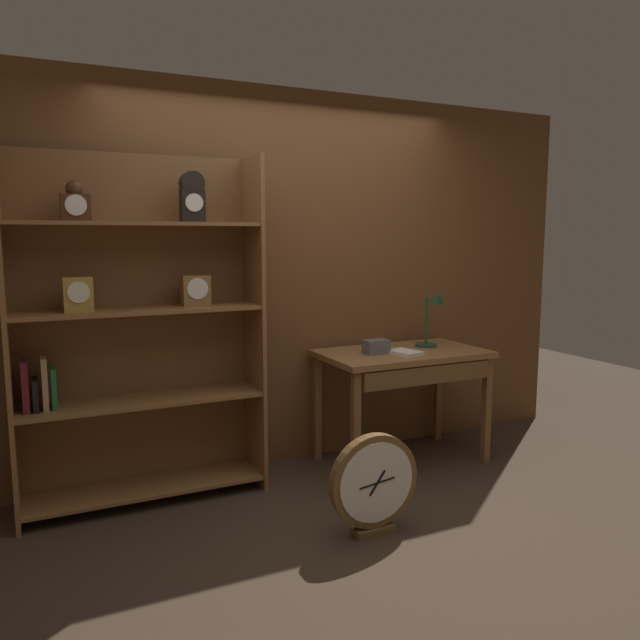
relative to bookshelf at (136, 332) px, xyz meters
The scene contains 8 objects.
ground_plane 1.83m from the bookshelf, 45.46° to the right, with size 10.00×10.00×0.00m, color #3D2D21.
back_wood_panel 1.11m from the bookshelf, 13.38° to the left, with size 4.80×0.05×2.60m, color brown.
bookshelf is the anchor object (origin of this frame).
workbench 1.83m from the bookshelf, ahead, with size 1.16×0.67×0.80m.
desk_lamp 2.07m from the bookshelf, ahead, with size 0.20×0.20×0.42m.
toolbox_small 1.58m from the bookshelf, ahead, with size 0.17×0.11×0.10m, color #595960.
open_repair_manual 1.76m from the bookshelf, ahead, with size 0.16×0.22×0.03m, color silver.
round_clock_large 1.65m from the bookshelf, 43.77° to the right, with size 0.52×0.11×0.56m.
Camera 1 is at (-1.62, -2.67, 1.61)m, focal length 34.51 mm.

